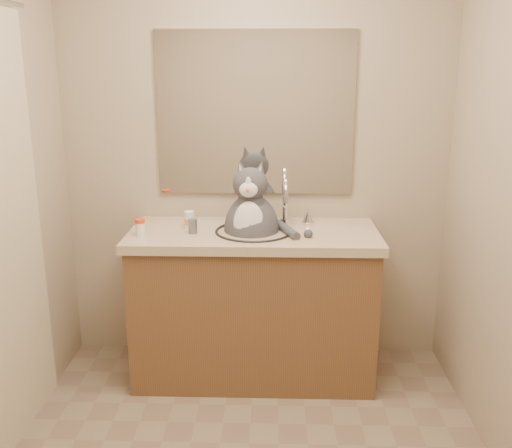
{
  "coord_description": "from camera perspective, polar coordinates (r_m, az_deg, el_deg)",
  "views": [
    {
      "loc": [
        0.1,
        -1.98,
        1.7
      ],
      "look_at": [
        0.02,
        0.65,
        0.97
      ],
      "focal_mm": 40.0,
      "sensor_mm": 36.0,
      "label": 1
    }
  ],
  "objects": [
    {
      "name": "room",
      "position": [
        2.05,
        -1.16,
        1.27
      ],
      "size": [
        2.22,
        2.52,
        2.42
      ],
      "color": "#85755C",
      "rests_on": "ground"
    },
    {
      "name": "vanity",
      "position": [
        3.21,
        -0.21,
        -7.66
      ],
      "size": [
        1.34,
        0.59,
        1.12
      ],
      "color": "brown",
      "rests_on": "ground"
    },
    {
      "name": "mirror",
      "position": [
        3.23,
        -0.07,
        10.97
      ],
      "size": [
        1.1,
        0.02,
        0.9
      ],
      "primitive_type": "cube",
      "color": "white",
      "rests_on": "room"
    },
    {
      "name": "cat",
      "position": [
        3.06,
        -0.45,
        -0.09
      ],
      "size": [
        0.42,
        0.37,
        0.6
      ],
      "rotation": [
        0.0,
        0.0,
        -0.09
      ],
      "color": "#414146",
      "rests_on": "vanity"
    },
    {
      "name": "pill_bottle_redcap",
      "position": [
        3.03,
        -11.51,
        -0.31
      ],
      "size": [
        0.06,
        0.06,
        0.09
      ],
      "rotation": [
        0.0,
        0.0,
        -0.08
      ],
      "color": "white",
      "rests_on": "vanity"
    },
    {
      "name": "pill_bottle_orange",
      "position": [
        3.13,
        -6.69,
        0.4
      ],
      "size": [
        0.07,
        0.07,
        0.09
      ],
      "rotation": [
        0.0,
        0.0,
        0.38
      ],
      "color": "white",
      "rests_on": "vanity"
    },
    {
      "name": "grey_canister",
      "position": [
        3.03,
        -6.34,
        -0.23
      ],
      "size": [
        0.06,
        0.06,
        0.08
      ],
      "rotation": [
        0.0,
        0.0,
        0.4
      ],
      "color": "slate",
      "rests_on": "vanity"
    }
  ]
}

